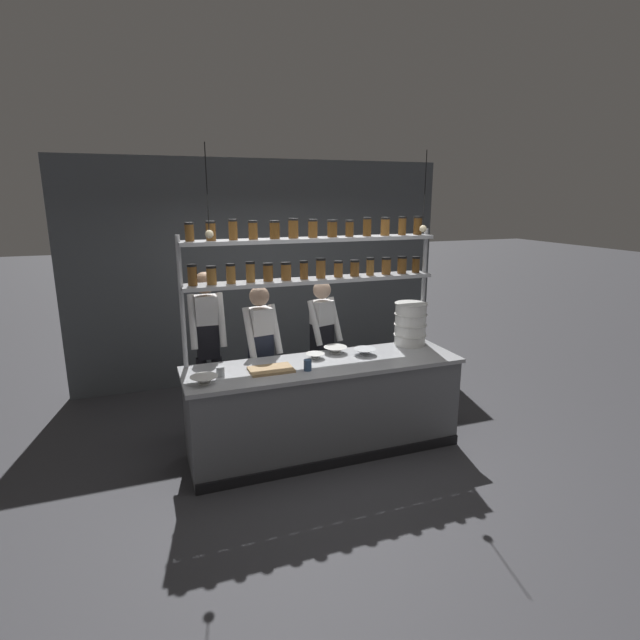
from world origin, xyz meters
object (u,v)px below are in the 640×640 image
container_stack (410,324)px  cutting_board (271,370)px  prep_bowl_near_right (335,350)px  chef_left (208,342)px  prep_bowl_center_front (315,356)px  spice_shelf_unit (313,263)px  prep_bowl_center_back (365,352)px  serving_cup_by_board (220,372)px  chef_center (261,352)px  chef_right (322,340)px  serving_cup_front (308,365)px  prep_bowl_near_left (204,380)px

container_stack → cutting_board: (-1.63, -0.30, -0.22)m
prep_bowl_near_right → chef_left: bearing=155.6°
prep_bowl_center_front → cutting_board: bearing=-158.4°
spice_shelf_unit → prep_bowl_center_back: 1.04m
cutting_board → serving_cup_by_board: serving_cup_by_board is taller
chef_center → cutting_board: (-0.06, -0.62, 0.02)m
chef_right → prep_bowl_near_right: chef_right is taller
serving_cup_front → prep_bowl_near_right: bearing=42.5°
prep_bowl_near_right → serving_cup_by_board: (-1.22, -0.27, 0.01)m
cutting_board → serving_cup_by_board: size_ratio=4.72×
prep_bowl_center_back → prep_bowl_near_right: bearing=149.3°
container_stack → prep_bowl_near_right: size_ratio=1.91×
container_stack → prep_bowl_center_back: container_stack is taller
prep_bowl_near_left → prep_bowl_center_back: (1.64, 0.25, -0.00)m
chef_right → cutting_board: chef_right is taller
spice_shelf_unit → chef_left: spice_shelf_unit is taller
chef_right → prep_bowl_center_front: chef_right is taller
prep_bowl_near_left → prep_bowl_center_front: bearing=15.6°
spice_shelf_unit → chef_left: 1.38m
container_stack → prep_bowl_near_left: size_ratio=1.92×
prep_bowl_center_back → serving_cup_by_board: serving_cup_by_board is taller
chef_left → serving_cup_front: (0.77, -0.95, -0.04)m
prep_bowl_center_back → serving_cup_front: size_ratio=2.22×
serving_cup_front → serving_cup_by_board: bearing=170.6°
serving_cup_front → prep_bowl_center_back: bearing=19.6°
chef_left → prep_bowl_near_right: (1.21, -0.55, -0.06)m
chef_left → prep_bowl_near_left: 0.97m
spice_shelf_unit → container_stack: size_ratio=5.63×
chef_left → chef_center: (0.51, -0.22, -0.10)m
prep_bowl_near_left → serving_cup_front: 0.94m
spice_shelf_unit → container_stack: spice_shelf_unit is taller
container_stack → prep_bowl_near_left: bearing=-169.6°
serving_cup_front → serving_cup_by_board: 0.79m
serving_cup_by_board → cutting_board: bearing=-2.3°
container_stack → prep_bowl_center_front: container_stack is taller
spice_shelf_unit → prep_bowl_center_back: size_ratio=11.24×
prep_bowl_center_back → chef_center: bearing=153.5°
spice_shelf_unit → serving_cup_by_board: 1.38m
chef_right → prep_bowl_center_front: 0.73m
cutting_board → serving_cup_front: 0.34m
chef_center → chef_left: bearing=145.4°
chef_center → spice_shelf_unit: bearing=-37.5°
prep_bowl_near_left → prep_bowl_center_front: size_ratio=1.28×
prep_bowl_near_right → chef_center: bearing=155.2°
chef_center → prep_bowl_near_right: size_ratio=6.68×
prep_bowl_near_left → serving_cup_by_board: 0.21m
chef_center → prep_bowl_near_right: bearing=-35.7°
chef_center → prep_bowl_near_left: size_ratio=6.73×
spice_shelf_unit → chef_right: spice_shelf_unit is taller
chef_center → serving_cup_by_board: bearing=-141.7°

